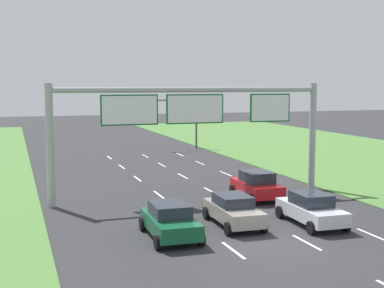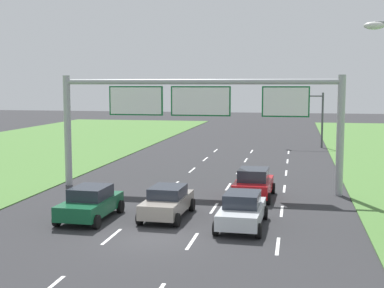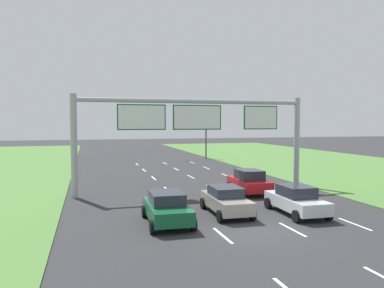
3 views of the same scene
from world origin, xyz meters
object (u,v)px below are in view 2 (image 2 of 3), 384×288
Objects in this scene: car_lead_silver at (90,203)px; sign_gantry at (198,109)px; car_near_red at (242,210)px; car_far_ahead at (253,183)px; traffic_light_mast at (303,110)px; car_mid_lane at (167,202)px.

sign_gantry reaches higher than car_lead_silver.
car_near_red reaches higher than car_lead_silver.
traffic_light_mast is (3.00, 25.45, 3.02)m from car_far_ahead.
car_mid_lane is 1.06× the size of car_far_ahead.
car_near_red is at bearing -14.15° from car_mid_lane.
car_mid_lane is 8.12m from sign_gantry.
sign_gantry reaches higher than car_near_red.
car_far_ahead is (3.76, 5.24, 0.06)m from car_mid_lane.
car_lead_silver is 3.70m from car_mid_lane.
traffic_light_mast reaches higher than car_lead_silver.
sign_gantry reaches higher than traffic_light_mast.
car_mid_lane is (-3.74, 1.06, -0.01)m from car_near_red.
car_near_red is at bearing -66.58° from sign_gantry.
car_lead_silver is 0.25× the size of sign_gantry.
car_far_ahead is at bearing 91.31° from car_near_red.
traffic_light_mast is at bearing 73.44° from car_lead_silver.
car_near_red is 7.29m from car_lead_silver.
car_far_ahead is (0.02, 6.29, 0.05)m from car_near_red.
sign_gantry reaches higher than car_mid_lane.
car_far_ahead is 5.66m from sign_gantry.
car_near_red is 6.29m from car_far_ahead.
car_near_red is at bearing -95.43° from traffic_light_mast.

